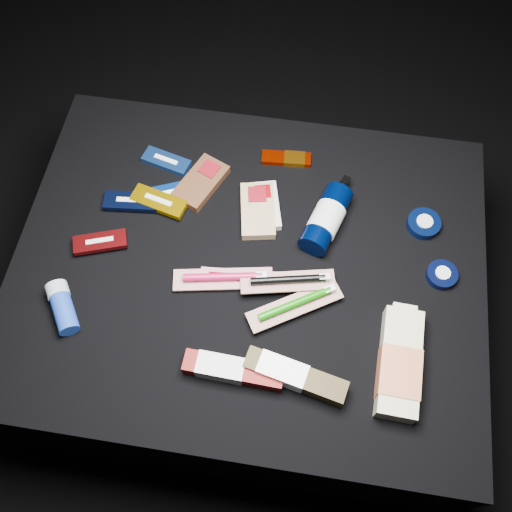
# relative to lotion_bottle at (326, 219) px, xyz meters

# --- Properties ---
(ground) EXTENTS (3.00, 3.00, 0.00)m
(ground) POSITION_rel_lotion_bottle_xyz_m (-0.15, -0.11, -0.43)
(ground) COLOR black
(ground) RESTS_ON ground
(cloth_table) EXTENTS (0.98, 0.78, 0.40)m
(cloth_table) POSITION_rel_lotion_bottle_xyz_m (-0.15, -0.11, -0.23)
(cloth_table) COLOR black
(cloth_table) RESTS_ON ground
(luna_bar_0) EXTENTS (0.12, 0.07, 0.01)m
(luna_bar_0) POSITION_rel_lotion_bottle_xyz_m (-0.37, 0.11, -0.02)
(luna_bar_0) COLOR #1C4898
(luna_bar_0) RESTS_ON cloth_table
(luna_bar_1) EXTENTS (0.13, 0.09, 0.02)m
(luna_bar_1) POSITION_rel_lotion_bottle_xyz_m (-0.36, 0.02, -0.02)
(luna_bar_1) COLOR #0E48BB
(luna_bar_1) RESTS_ON cloth_table
(luna_bar_2) EXTENTS (0.12, 0.06, 0.02)m
(luna_bar_2) POSITION_rel_lotion_bottle_xyz_m (-0.42, -0.01, -0.02)
(luna_bar_2) COLOR black
(luna_bar_2) RESTS_ON cloth_table
(luna_bar_3) EXTENTS (0.13, 0.07, 0.02)m
(luna_bar_3) POSITION_rel_lotion_bottle_xyz_m (-0.36, -0.00, -0.02)
(luna_bar_3) COLOR #C29100
(luna_bar_3) RESTS_ON cloth_table
(luna_bar_4) EXTENTS (0.12, 0.07, 0.01)m
(luna_bar_4) POSITION_rel_lotion_bottle_xyz_m (-0.46, -0.12, -0.01)
(luna_bar_4) COLOR maroon
(luna_bar_4) RESTS_ON cloth_table
(clif_bar_0) EXTENTS (0.12, 0.15, 0.02)m
(clif_bar_0) POSITION_rel_lotion_bottle_xyz_m (-0.28, 0.07, -0.02)
(clif_bar_0) COLOR #492918
(clif_bar_0) RESTS_ON cloth_table
(clif_bar_1) EXTENTS (0.09, 0.13, 0.02)m
(clif_bar_1) POSITION_rel_lotion_bottle_xyz_m (-0.14, 0.03, -0.02)
(clif_bar_1) COLOR silver
(clif_bar_1) RESTS_ON cloth_table
(clif_bar_2) EXTENTS (0.09, 0.14, 0.02)m
(clif_bar_2) POSITION_rel_lotion_bottle_xyz_m (-0.15, 0.02, -0.02)
(clif_bar_2) COLOR tan
(clif_bar_2) RESTS_ON cloth_table
(power_bar) EXTENTS (0.11, 0.04, 0.01)m
(power_bar) POSITION_rel_lotion_bottle_xyz_m (-0.10, 0.16, -0.02)
(power_bar) COLOR #891500
(power_bar) RESTS_ON cloth_table
(lotion_bottle) EXTENTS (0.11, 0.20, 0.06)m
(lotion_bottle) POSITION_rel_lotion_bottle_xyz_m (0.00, 0.00, 0.00)
(lotion_bottle) COLOR black
(lotion_bottle) RESTS_ON cloth_table
(cream_tin_upper) EXTENTS (0.07, 0.07, 0.02)m
(cream_tin_upper) POSITION_rel_lotion_bottle_xyz_m (0.21, 0.03, -0.02)
(cream_tin_upper) COLOR black
(cream_tin_upper) RESTS_ON cloth_table
(cream_tin_lower) EXTENTS (0.06, 0.06, 0.02)m
(cream_tin_lower) POSITION_rel_lotion_bottle_xyz_m (0.25, -0.08, -0.02)
(cream_tin_lower) COLOR black
(cream_tin_lower) RESTS_ON cloth_table
(bodywash_bottle) EXTENTS (0.08, 0.22, 0.05)m
(bodywash_bottle) POSITION_rel_lotion_bottle_xyz_m (0.17, -0.29, -0.01)
(bodywash_bottle) COLOR beige
(bodywash_bottle) RESTS_ON cloth_table
(deodorant_stick) EXTENTS (0.09, 0.11, 0.04)m
(deodorant_stick) POSITION_rel_lotion_bottle_xyz_m (-0.49, -0.27, -0.01)
(deodorant_stick) COLOR #19399A
(deodorant_stick) RESTS_ON cloth_table
(toothbrush_pack_0) EXTENTS (0.19, 0.06, 0.02)m
(toothbrush_pack_0) POSITION_rel_lotion_bottle_xyz_m (-0.15, -0.15, -0.02)
(toothbrush_pack_0) COLOR silver
(toothbrush_pack_0) RESTS_ON cloth_table
(toothbrush_pack_1) EXTENTS (0.21, 0.08, 0.02)m
(toothbrush_pack_1) POSITION_rel_lotion_bottle_xyz_m (-0.19, -0.16, -0.02)
(toothbrush_pack_1) COLOR beige
(toothbrush_pack_1) RESTS_ON cloth_table
(toothbrush_pack_2) EXTENTS (0.19, 0.14, 0.02)m
(toothbrush_pack_2) POSITION_rel_lotion_bottle_xyz_m (-0.04, -0.20, -0.01)
(toothbrush_pack_2) COLOR #B6B1AA
(toothbrush_pack_2) RESTS_ON cloth_table
(toothbrush_pack_3) EXTENTS (0.19, 0.08, 0.02)m
(toothbrush_pack_3) POSITION_rel_lotion_bottle_xyz_m (-0.06, -0.15, -0.00)
(toothbrush_pack_3) COLOR beige
(toothbrush_pack_3) RESTS_ON cloth_table
(toothpaste_carton_red) EXTENTS (0.19, 0.05, 0.04)m
(toothpaste_carton_red) POSITION_rel_lotion_bottle_xyz_m (-0.15, -0.35, -0.01)
(toothpaste_carton_red) COLOR maroon
(toothpaste_carton_red) RESTS_ON cloth_table
(toothpaste_carton_green) EXTENTS (0.20, 0.08, 0.04)m
(toothpaste_carton_green) POSITION_rel_lotion_bottle_xyz_m (-0.03, -0.34, -0.01)
(toothpaste_carton_green) COLOR #33280F
(toothpaste_carton_green) RESTS_ON cloth_table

